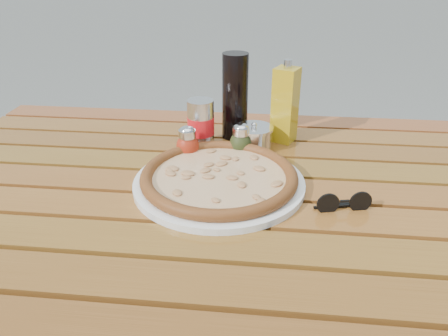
# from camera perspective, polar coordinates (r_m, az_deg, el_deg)

# --- Properties ---
(table) EXTENTS (1.40, 0.90, 0.75)m
(table) POSITION_cam_1_polar(r_m,az_deg,el_deg) (0.97, -0.13, -6.13)
(table) COLOR #3C220D
(table) RESTS_ON ground
(plate) EXTENTS (0.42, 0.42, 0.01)m
(plate) POSITION_cam_1_polar(r_m,az_deg,el_deg) (0.92, -0.64, -1.96)
(plate) COLOR white
(plate) RESTS_ON table
(pizza) EXTENTS (0.43, 0.43, 0.03)m
(pizza) POSITION_cam_1_polar(r_m,az_deg,el_deg) (0.91, -0.64, -1.10)
(pizza) COLOR beige
(pizza) RESTS_ON plate
(pepper_shaker) EXTENTS (0.06, 0.06, 0.08)m
(pepper_shaker) POSITION_cam_1_polar(r_m,az_deg,el_deg) (1.03, -4.78, 3.23)
(pepper_shaker) COLOR red
(pepper_shaker) RESTS_ON table
(oregano_shaker) EXTENTS (0.06, 0.06, 0.08)m
(oregano_shaker) POSITION_cam_1_polar(r_m,az_deg,el_deg) (1.05, 2.22, 3.63)
(oregano_shaker) COLOR #333D18
(oregano_shaker) RESTS_ON table
(dark_bottle) EXTENTS (0.07, 0.07, 0.22)m
(dark_bottle) POSITION_cam_1_polar(r_m,az_deg,el_deg) (1.13, 1.45, 9.32)
(dark_bottle) COLOR black
(dark_bottle) RESTS_ON table
(soda_can) EXTENTS (0.08, 0.08, 0.12)m
(soda_can) POSITION_cam_1_polar(r_m,az_deg,el_deg) (1.09, -3.05, 5.77)
(soda_can) COLOR silver
(soda_can) RESTS_ON table
(olive_oil_cruet) EXTENTS (0.07, 0.07, 0.21)m
(olive_oil_cruet) POSITION_cam_1_polar(r_m,az_deg,el_deg) (1.12, 7.98, 8.18)
(olive_oil_cruet) COLOR #B49013
(olive_oil_cruet) RESTS_ON table
(parmesan_tin) EXTENTS (0.10, 0.10, 0.07)m
(parmesan_tin) POSITION_cam_1_polar(r_m,az_deg,el_deg) (1.08, 3.89, 3.98)
(parmesan_tin) COLOR silver
(parmesan_tin) RESTS_ON table
(sunglasses) EXTENTS (0.11, 0.05, 0.04)m
(sunglasses) POSITION_cam_1_polar(r_m,az_deg,el_deg) (0.87, 15.36, -4.46)
(sunglasses) COLOR black
(sunglasses) RESTS_ON table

